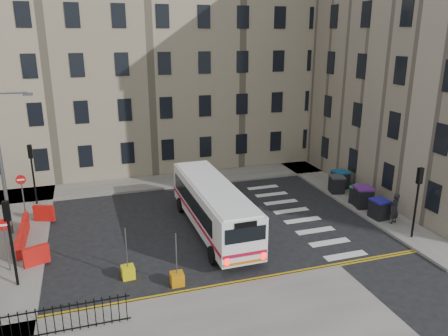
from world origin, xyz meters
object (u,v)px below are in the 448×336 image
streetlamp (1,164)px  bollard_chevron (177,279)px  wheelie_bin_e (340,179)px  wheelie_bin_a (379,209)px  bus (213,205)px  wheelie_bin_d (337,184)px  bollard_yellow (128,272)px  wheelie_bin_c (360,195)px  wheelie_bin_b (363,197)px  pedestrian (394,208)px

streetlamp → bollard_chevron: streetlamp is taller
wheelie_bin_e → bollard_chevron: (-14.27, -9.01, -0.50)m
wheelie_bin_a → bollard_chevron: bearing=-169.3°
wheelie_bin_e → streetlamp: bearing=176.7°
bus → wheelie_bin_e: 11.75m
wheelie_bin_d → bollard_yellow: (-15.60, -6.93, -0.47)m
wheelie_bin_c → bollard_yellow: bearing=171.5°
wheelie_bin_c → streetlamp: bearing=149.9°
wheelie_bin_b → wheelie_bin_e: 3.77m
wheelie_bin_c → wheelie_bin_d: 2.45m
streetlamp → wheelie_bin_b: (21.64, -2.71, -3.49)m
wheelie_bin_b → wheelie_bin_d: size_ratio=1.08×
wheelie_bin_c → bollard_chevron: size_ratio=2.33×
bus → bollard_yellow: size_ratio=17.36×
wheelie_bin_a → wheelie_bin_d: (-0.00, 4.88, 0.01)m
streetlamp → bollard_chevron: size_ratio=13.57×
streetlamp → wheelie_bin_e: bearing=2.6°
wheelie_bin_d → wheelie_bin_e: wheelie_bin_e is taller
pedestrian → bollard_yellow: pedestrian is taller
wheelie_bin_a → wheelie_bin_e: 5.71m
pedestrian → bollard_chevron: 14.09m
streetlamp → bus: (11.24, -2.96, -2.71)m
pedestrian → wheelie_bin_c: bearing=-108.4°
streetlamp → bus: size_ratio=0.78×
bus → pedestrian: 10.94m
wheelie_bin_a → wheelie_bin_b: size_ratio=0.84×
streetlamp → wheelie_bin_a: (21.50, -4.64, -3.58)m
wheelie_bin_e → wheelie_bin_a: bearing=-103.7°
streetlamp → bollard_chevron: (8.00, -8.00, -4.04)m
wheelie_bin_b → bollard_yellow: wheelie_bin_b is taller
wheelie_bin_e → bollard_yellow: size_ratio=2.16×
wheelie_bin_b → wheelie_bin_d: bearing=104.0°
wheelie_bin_b → wheelie_bin_c: 0.53m
pedestrian → bollard_yellow: bearing=-15.9°
bollard_chevron → wheelie_bin_b: bearing=21.2°
wheelie_bin_d → wheelie_bin_e: size_ratio=1.02×
wheelie_bin_a → wheelie_bin_e: bearing=79.0°
wheelie_bin_a → bollard_yellow: 15.74m
wheelie_bin_c → pedestrian: pedestrian is taller
streetlamp → bollard_yellow: (5.90, -6.69, -4.04)m
wheelie_bin_e → bollard_yellow: wheelie_bin_e is taller
wheelie_bin_c → pedestrian: (0.09, -3.37, 0.34)m
pedestrian → wheelie_bin_d: bearing=-106.5°
wheelie_bin_a → wheelie_bin_c: size_ratio=0.86×
bus → bollard_chevron: size_ratio=17.36×
wheelie_bin_b → wheelie_bin_d: 2.95m
wheelie_bin_a → wheelie_bin_b: (0.14, 1.94, 0.08)m
wheelie_bin_d → streetlamp: bearing=-164.9°
streetlamp → wheelie_bin_a: streetlamp is taller
wheelie_bin_b → bollard_chevron: bearing=-147.6°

